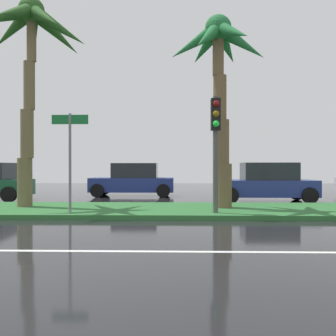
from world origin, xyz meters
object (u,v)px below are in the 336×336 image
(car_in_traffic_third, at_px, (266,183))
(car_in_traffic_second, at_px, (133,180))
(palm_tree_centre_left, at_px, (219,64))
(street_name_sign, at_px, (70,149))
(traffic_signal_median_right, at_px, (216,133))
(palm_tree_mid_left, at_px, (31,42))

(car_in_traffic_third, bearing_deg, car_in_traffic_second, -25.16)
(palm_tree_centre_left, relative_size, street_name_sign, 2.19)
(palm_tree_centre_left, bearing_deg, street_name_sign, -159.80)
(palm_tree_centre_left, height_order, traffic_signal_median_right, palm_tree_centre_left)
(car_in_traffic_third, bearing_deg, street_name_sign, 38.01)
(palm_tree_mid_left, relative_size, car_in_traffic_third, 1.71)
(palm_tree_centre_left, bearing_deg, palm_tree_mid_left, 177.79)
(traffic_signal_median_right, height_order, car_in_traffic_second, traffic_signal_median_right)
(traffic_signal_median_right, bearing_deg, palm_tree_mid_left, 164.72)
(street_name_sign, distance_m, car_in_traffic_second, 8.65)
(palm_tree_centre_left, height_order, car_in_traffic_second, palm_tree_centre_left)
(palm_tree_mid_left, distance_m, traffic_signal_median_right, 7.36)
(traffic_signal_median_right, xyz_separation_m, street_name_sign, (-4.38, -0.23, -0.51))
(car_in_traffic_second, bearing_deg, car_in_traffic_third, 154.84)
(palm_tree_centre_left, distance_m, car_in_traffic_second, 8.84)
(palm_tree_mid_left, distance_m, car_in_traffic_third, 11.03)
(palm_tree_mid_left, xyz_separation_m, car_in_traffic_second, (2.84, 6.55, -5.12))
(palm_tree_mid_left, bearing_deg, street_name_sign, -45.37)
(palm_tree_mid_left, bearing_deg, car_in_traffic_second, 66.57)
(street_name_sign, height_order, car_in_traffic_second, street_name_sign)
(traffic_signal_median_right, bearing_deg, car_in_traffic_second, 112.79)
(palm_tree_mid_left, distance_m, car_in_traffic_second, 8.79)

